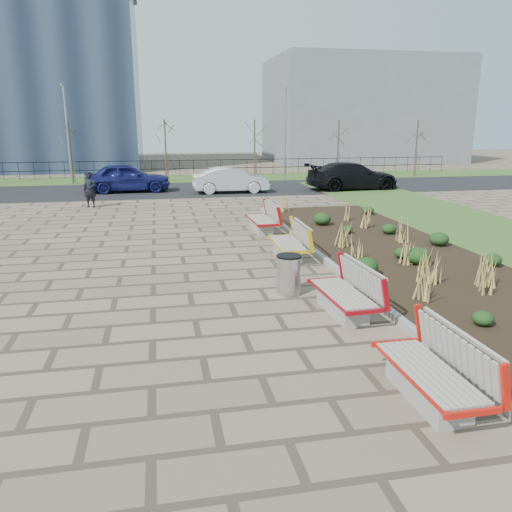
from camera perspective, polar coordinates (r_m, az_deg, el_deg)
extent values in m
plane|color=#766351|center=(8.61, -6.10, -11.42)|extent=(120.00, 120.00, 0.00)
cube|color=black|center=(14.90, 16.68, -0.30)|extent=(4.50, 18.00, 0.10)
cube|color=gray|center=(13.98, 8.19, -0.70)|extent=(0.16, 18.00, 0.15)
cube|color=#33511E|center=(35.90, -10.18, 8.67)|extent=(80.00, 5.00, 0.04)
cube|color=black|center=(29.94, -9.93, 7.45)|extent=(80.00, 7.00, 0.02)
cylinder|color=#B2B2B7|center=(11.41, 3.76, -2.20)|extent=(0.55, 0.55, 0.91)
imported|color=black|center=(24.53, -18.46, 7.20)|extent=(0.69, 0.56, 1.64)
imported|color=#131754|center=(29.46, -14.46, 8.67)|extent=(4.76, 2.00, 1.61)
imported|color=#ACB0B4|center=(28.26, -2.90, 8.65)|extent=(4.23, 1.48, 1.39)
imported|color=black|center=(30.15, 10.97, 8.97)|extent=(5.54, 2.54, 1.57)
cube|color=slate|center=(53.81, 11.90, 15.92)|extent=(18.00, 12.00, 10.00)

